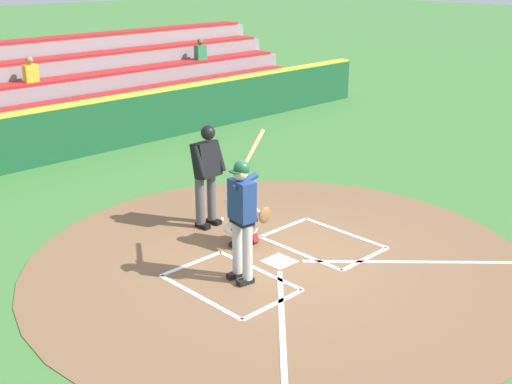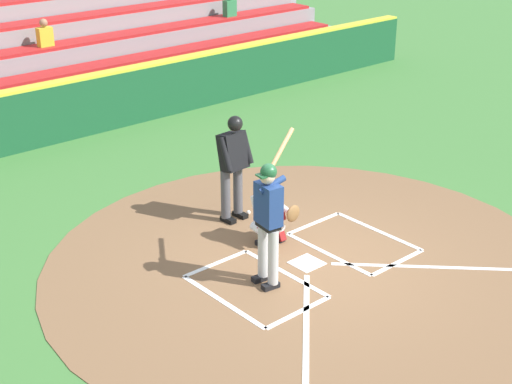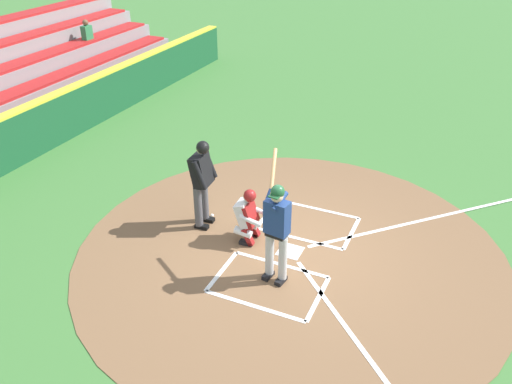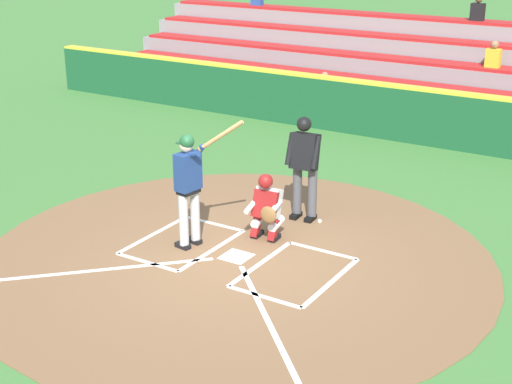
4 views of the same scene
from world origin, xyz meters
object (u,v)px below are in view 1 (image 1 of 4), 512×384
(batter, at_px, (242,212))
(plate_umpire, at_px, (207,169))
(catcher, at_px, (244,213))
(baseball, at_px, (222,219))

(batter, xyz_separation_m, plate_umpire, (-0.99, -1.96, -0.02))
(batter, xyz_separation_m, catcher, (-0.87, -0.90, -0.51))
(catcher, height_order, plate_umpire, plate_umpire)
(plate_umpire, xyz_separation_m, baseball, (-0.32, 0.00, -1.04))
(catcher, bearing_deg, baseball, -112.45)
(batter, bearing_deg, baseball, -123.78)
(plate_umpire, height_order, baseball, plate_umpire)
(batter, distance_m, catcher, 1.35)
(batter, height_order, baseball, batter)
(plate_umpire, relative_size, baseball, 25.20)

